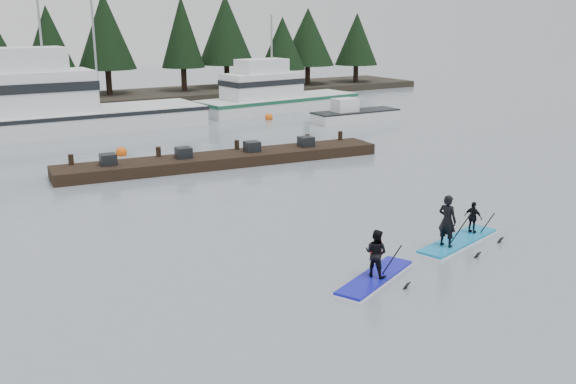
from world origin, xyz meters
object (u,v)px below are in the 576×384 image
fishing_boat_large (55,120)px  paddleboard_solo (376,263)px  floating_dock (224,159)px  paddleboard_duo (457,229)px  fishing_boat_medium (275,103)px

fishing_boat_large → paddleboard_solo: (2.21, -28.82, -0.25)m
fishing_boat_large → floating_dock: bearing=-70.2°
paddleboard_solo → paddleboard_duo: (3.98, 0.89, 0.02)m
fishing_boat_medium → paddleboard_duo: size_ratio=3.65×
fishing_boat_large → paddleboard_duo: fishing_boat_large is taller
paddleboard_solo → paddleboard_duo: paddleboard_duo is taller
floating_dock → fishing_boat_medium: bearing=58.0°
fishing_boat_medium → paddleboard_duo: fishing_boat_medium is taller
fishing_boat_large → floating_dock: (4.95, -13.81, -0.49)m
floating_dock → paddleboard_duo: paddleboard_duo is taller
fishing_boat_medium → floating_dock: size_ratio=0.84×
fishing_boat_medium → paddleboard_solo: bearing=-121.8°
fishing_boat_large → fishing_boat_medium: bearing=4.4°
paddleboard_solo → paddleboard_duo: 4.08m
fishing_boat_large → floating_dock: 14.68m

